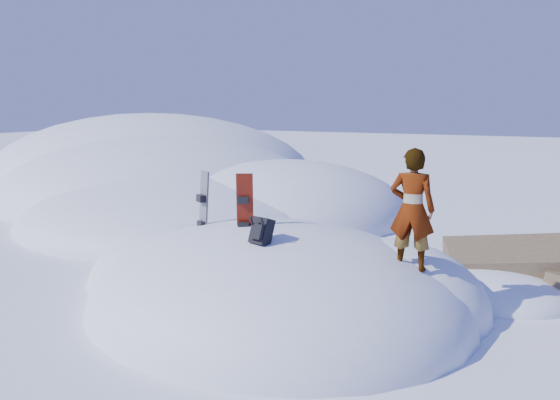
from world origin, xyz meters
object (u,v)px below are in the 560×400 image
at_px(backpack, 261,231).
at_px(snowboard_red, 245,216).
at_px(person, 412,209).
at_px(snowboard_dark, 203,214).

bearing_deg(backpack, snowboard_red, 149.56).
bearing_deg(snowboard_red, person, -21.46).
bearing_deg(snowboard_dark, person, 31.15).
distance_m(snowboard_red, backpack, 1.01).
height_order(backpack, person, person).
relative_size(snowboard_dark, person, 0.88).
height_order(snowboard_dark, person, person).
bearing_deg(snowboard_dark, snowboard_red, 16.38).
xyz_separation_m(backpack, person, (2.12, 0.99, 0.37)).
bearing_deg(person, snowboard_red, 1.83).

